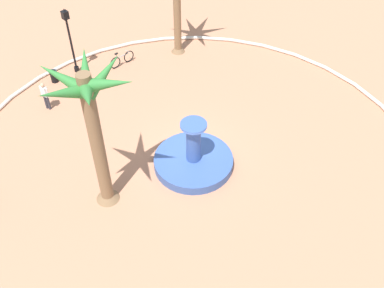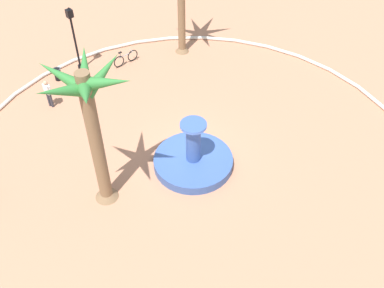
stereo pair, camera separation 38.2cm
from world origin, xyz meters
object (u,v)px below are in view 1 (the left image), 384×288
object	(u,v)px
lamppost	(70,36)
trash_bin	(54,76)
fountain	(193,160)
palm_tree_by_curb	(92,115)
bicycle_red_frame	(122,59)
person_cyclist_helmet	(45,95)

from	to	relation	value
lamppost	trash_bin	size ratio (longest dim) A/B	5.40
lamppost	trash_bin	distance (m)	2.42
fountain	palm_tree_by_curb	bearing A→B (deg)	-14.74
bicycle_red_frame	person_cyclist_helmet	bearing A→B (deg)	7.40
trash_bin	person_cyclist_helmet	world-z (taller)	person_cyclist_helmet
bicycle_red_frame	palm_tree_by_curb	bearing A→B (deg)	50.23
lamppost	trash_bin	bearing A→B (deg)	1.69
trash_bin	bicycle_red_frame	world-z (taller)	bicycle_red_frame
person_cyclist_helmet	lamppost	bearing A→B (deg)	-146.46
palm_tree_by_curb	bicycle_red_frame	bearing A→B (deg)	-129.77
fountain	trash_bin	distance (m)	10.28
fountain	bicycle_red_frame	bearing A→B (deg)	-105.94
palm_tree_by_curb	trash_bin	size ratio (longest dim) A/B	9.15
lamppost	person_cyclist_helmet	bearing A→B (deg)	33.54
lamppost	trash_bin	xyz separation A→B (m)	(1.47, 0.04, -1.92)
palm_tree_by_curb	person_cyclist_helmet	size ratio (longest dim) A/B	4.11
bicycle_red_frame	person_cyclist_helmet	size ratio (longest dim) A/B	1.06
fountain	trash_bin	xyz separation A→B (m)	(1.28, -10.20, 0.04)
fountain	lamppost	world-z (taller)	lamppost
fountain	trash_bin	world-z (taller)	fountain
trash_bin	bicycle_red_frame	bearing A→B (deg)	162.15
fountain	lamppost	xyz separation A→B (m)	(-0.19, -10.24, 1.96)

